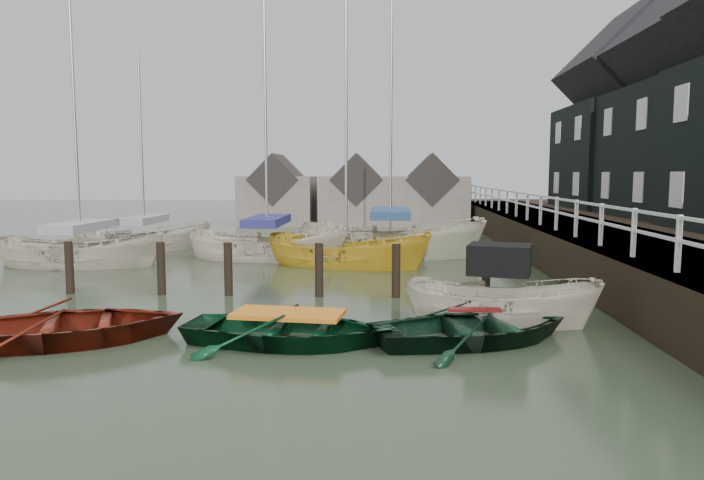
# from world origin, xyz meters

# --- Properties ---
(ground) EXTENTS (120.00, 120.00, 0.00)m
(ground) POSITION_xyz_m (0.00, 0.00, 0.00)
(ground) COLOR #2C3824
(ground) RESTS_ON ground
(pier) EXTENTS (3.04, 32.00, 2.70)m
(pier) POSITION_xyz_m (9.48, 10.00, 0.71)
(pier) COLOR black
(pier) RESTS_ON ground
(mooring_pilings) EXTENTS (13.72, 0.22, 1.80)m
(mooring_pilings) POSITION_xyz_m (-1.11, 3.00, 0.50)
(mooring_pilings) COLOR black
(mooring_pilings) RESTS_ON ground
(far_sheds) EXTENTS (14.00, 4.08, 4.39)m
(far_sheds) POSITION_xyz_m (0.83, 26.00, 1.86)
(far_sheds) COLOR #665B51
(far_sheds) RESTS_ON ground
(rowboat_red) EXTENTS (5.27, 4.57, 0.91)m
(rowboat_red) POSITION_xyz_m (-3.14, -1.73, 0.00)
(rowboat_red) COLOR #5D190D
(rowboat_red) RESTS_ON ground
(rowboat_green) EXTENTS (4.27, 3.28, 0.82)m
(rowboat_green) POSITION_xyz_m (1.13, -1.56, 0.00)
(rowboat_green) COLOR #083319
(rowboat_green) RESTS_ON ground
(rowboat_dkgreen) EXTENTS (4.68, 3.97, 0.82)m
(rowboat_dkgreen) POSITION_xyz_m (4.66, -1.22, 0.00)
(rowboat_dkgreen) COLOR black
(rowboat_dkgreen) RESTS_ON ground
(motorboat) EXTENTS (4.42, 2.60, 2.48)m
(motorboat) POSITION_xyz_m (5.40, 0.35, 0.10)
(motorboat) COLOR beige
(motorboat) RESTS_ON ground
(sailboat_a) EXTENTS (5.97, 2.34, 10.32)m
(sailboat_a) POSITION_xyz_m (-7.65, 7.87, 0.06)
(sailboat_a) COLOR beige
(sailboat_a) RESTS_ON ground
(sailboat_b) EXTENTS (6.51, 3.20, 12.07)m
(sailboat_b) POSITION_xyz_m (-1.53, 9.94, 0.07)
(sailboat_b) COLOR beige
(sailboat_b) RESTS_ON ground
(sailboat_c) EXTENTS (6.56, 4.23, 10.26)m
(sailboat_c) POSITION_xyz_m (1.52, 8.50, 0.01)
(sailboat_c) COLOR gold
(sailboat_c) RESTS_ON ground
(sailboat_d) EXTENTS (7.63, 3.76, 11.99)m
(sailboat_d) POSITION_xyz_m (3.04, 11.15, 0.06)
(sailboat_d) COLOR beige
(sailboat_d) RESTS_ON ground
(sailboat_e) EXTENTS (5.82, 3.95, 9.10)m
(sailboat_e) POSITION_xyz_m (-7.22, 12.43, 0.06)
(sailboat_e) COLOR #B8AD9D
(sailboat_e) RESTS_ON ground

